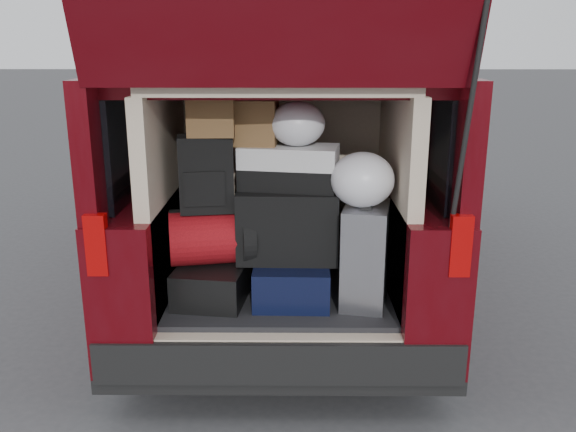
# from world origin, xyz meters

# --- Properties ---
(ground) EXTENTS (80.00, 80.00, 0.00)m
(ground) POSITION_xyz_m (0.00, 0.00, 0.00)
(ground) COLOR #38383A
(ground) RESTS_ON ground
(minivan) EXTENTS (1.90, 5.35, 2.77)m
(minivan) POSITION_xyz_m (0.00, 1.86, 0.91)
(minivan) COLOR black
(minivan) RESTS_ON ground
(load_floor) EXTENTS (1.24, 1.05, 0.55)m
(load_floor) POSITION_xyz_m (0.00, 0.28, 0.28)
(load_floor) COLOR black
(load_floor) RESTS_ON ground
(black_hardshell) EXTENTS (0.43, 0.55, 0.20)m
(black_hardshell) POSITION_xyz_m (-0.37, 0.13, 0.65)
(black_hardshell) COLOR black
(black_hardshell) RESTS_ON load_floor
(navy_hardshell) EXTENTS (0.42, 0.51, 0.22)m
(navy_hardshell) POSITION_xyz_m (0.06, 0.14, 0.66)
(navy_hardshell) COLOR black
(navy_hardshell) RESTS_ON load_floor
(silver_roller) EXTENTS (0.30, 0.41, 0.56)m
(silver_roller) POSITION_xyz_m (0.46, 0.07, 0.83)
(silver_roller) COLOR silver
(silver_roller) RESTS_ON load_floor
(red_duffel) EXTENTS (0.51, 0.38, 0.30)m
(red_duffel) POSITION_xyz_m (-0.38, 0.14, 0.90)
(red_duffel) COLOR #9E0E15
(red_duffel) RESTS_ON black_hardshell
(black_soft_case) EXTENTS (0.56, 0.34, 0.40)m
(black_soft_case) POSITION_xyz_m (0.04, 0.18, 0.97)
(black_soft_case) COLOR black
(black_soft_case) RESTS_ON navy_hardshell
(backpack) EXTENTS (0.31, 0.22, 0.41)m
(backpack) POSITION_xyz_m (-0.40, 0.15, 1.26)
(backpack) COLOR black
(backpack) RESTS_ON red_duffel
(twotone_duffel) EXTENTS (0.57, 0.36, 0.24)m
(twotone_duffel) POSITION_xyz_m (0.05, 0.22, 1.28)
(twotone_duffel) COLOR silver
(twotone_duffel) RESTS_ON black_soft_case
(grocery_sack_lower) EXTENTS (0.25, 0.21, 0.22)m
(grocery_sack_lower) POSITION_xyz_m (-0.36, 0.16, 1.58)
(grocery_sack_lower) COLOR brown
(grocery_sack_lower) RESTS_ON backpack
(grocery_sack_upper) EXTENTS (0.26, 0.22, 0.24)m
(grocery_sack_upper) POSITION_xyz_m (-0.14, 0.25, 1.52)
(grocery_sack_upper) COLOR brown
(grocery_sack_upper) RESTS_ON twotone_duffel
(plastic_bag_center) EXTENTS (0.34, 0.33, 0.24)m
(plastic_bag_center) POSITION_xyz_m (0.09, 0.20, 1.52)
(plastic_bag_center) COLOR silver
(plastic_bag_center) RESTS_ON twotone_duffel
(plastic_bag_right) EXTENTS (0.34, 0.32, 0.29)m
(plastic_bag_right) POSITION_xyz_m (0.43, 0.05, 1.25)
(plastic_bag_right) COLOR silver
(plastic_bag_right) RESTS_ON silver_roller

